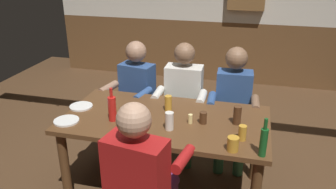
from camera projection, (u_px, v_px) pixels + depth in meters
name	position (u px, v px, depth m)	size (l,w,h in m)	color
ground_plane	(170.00, 179.00, 3.34)	(6.89, 6.89, 0.00)	#4C331E
back_wall_wainscot	(212.00, 51.00, 5.76)	(5.37, 0.12, 1.00)	brown
dining_table	(166.00, 128.00, 2.94)	(1.73, 0.92, 0.75)	brown
person_0	(133.00, 92.00, 3.66)	(0.54, 0.57, 1.20)	#2D4C84
person_1	(182.00, 96.00, 3.54)	(0.53, 0.52, 1.21)	silver
person_2	(233.00, 102.00, 3.42)	(0.51, 0.52, 1.21)	#2D4C84
person_3	(141.00, 172.00, 2.31)	(0.59, 0.57, 1.22)	#AD1919
table_candle	(190.00, 119.00, 2.79)	(0.04, 0.04, 0.08)	#F9E08C
plate_0	(66.00, 121.00, 2.83)	(0.21, 0.21, 0.01)	white
plate_1	(81.00, 106.00, 3.09)	(0.21, 0.21, 0.01)	white
bottle_0	(264.00, 141.00, 2.32)	(0.05, 0.05, 0.29)	#195923
bottle_1	(112.00, 108.00, 2.81)	(0.07, 0.07, 0.29)	red
pint_glass_0	(237.00, 115.00, 2.77)	(0.07, 0.07, 0.16)	#4C2D19
pint_glass_1	(169.00, 121.00, 2.68)	(0.07, 0.07, 0.15)	white
pint_glass_2	(168.00, 103.00, 3.00)	(0.06, 0.06, 0.14)	gold
pint_glass_3	(203.00, 118.00, 2.79)	(0.06, 0.06, 0.10)	#4C2D19
pint_glass_4	(242.00, 133.00, 2.54)	(0.06, 0.06, 0.12)	gold
pint_glass_5	(131.00, 120.00, 2.74)	(0.06, 0.06, 0.10)	white
pint_glass_6	(233.00, 144.00, 2.40)	(0.08, 0.08, 0.11)	gold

